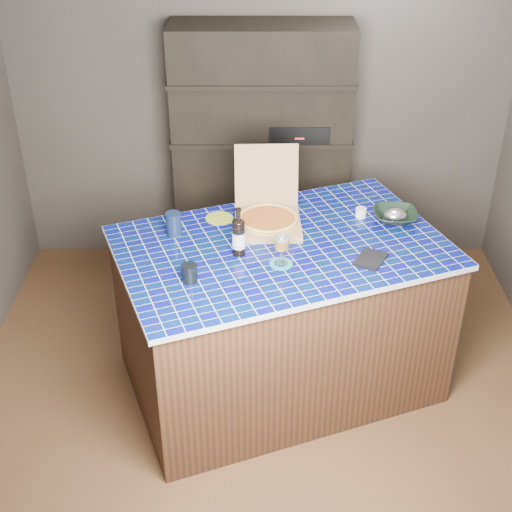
{
  "coord_description": "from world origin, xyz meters",
  "views": [
    {
      "loc": [
        -0.03,
        -3.06,
        2.92
      ],
      "look_at": [
        -0.04,
        0.0,
        1.02
      ],
      "focal_mm": 50.0,
      "sensor_mm": 36.0,
      "label": 1
    }
  ],
  "objects_px": {
    "pizza_box": "(268,217)",
    "mead_bottle": "(239,236)",
    "kitchen_island": "(280,316)",
    "dvd_case": "(371,259)",
    "wine_glass": "(281,243)",
    "bowl": "(395,216)"
  },
  "relations": [
    {
      "from": "pizza_box",
      "to": "mead_bottle",
      "type": "relative_size",
      "value": 1.67
    },
    {
      "from": "kitchen_island",
      "to": "pizza_box",
      "type": "bearing_deg",
      "value": 88.0
    },
    {
      "from": "kitchen_island",
      "to": "mead_bottle",
      "type": "distance_m",
      "value": 0.63
    },
    {
      "from": "mead_bottle",
      "to": "dvd_case",
      "type": "relative_size",
      "value": 1.47
    },
    {
      "from": "pizza_box",
      "to": "wine_glass",
      "type": "distance_m",
      "value": 0.42
    },
    {
      "from": "mead_bottle",
      "to": "bowl",
      "type": "xyz_separation_m",
      "value": [
        0.88,
        0.36,
        -0.08
      ]
    },
    {
      "from": "dvd_case",
      "to": "kitchen_island",
      "type": "bearing_deg",
      "value": -170.65
    },
    {
      "from": "pizza_box",
      "to": "wine_glass",
      "type": "xyz_separation_m",
      "value": [
        0.06,
        -0.41,
        0.07
      ]
    },
    {
      "from": "pizza_box",
      "to": "dvd_case",
      "type": "xyz_separation_m",
      "value": [
        0.53,
        -0.37,
        -0.05
      ]
    },
    {
      "from": "pizza_box",
      "to": "wine_glass",
      "type": "relative_size",
      "value": 2.52
    },
    {
      "from": "bowl",
      "to": "kitchen_island",
      "type": "bearing_deg",
      "value": -157.51
    },
    {
      "from": "kitchen_island",
      "to": "pizza_box",
      "type": "height_order",
      "value": "pizza_box"
    },
    {
      "from": "mead_bottle",
      "to": "dvd_case",
      "type": "bearing_deg",
      "value": -5.43
    },
    {
      "from": "bowl",
      "to": "pizza_box",
      "type": "bearing_deg",
      "value": -175.6
    },
    {
      "from": "mead_bottle",
      "to": "kitchen_island",
      "type": "bearing_deg",
      "value": 21.93
    },
    {
      "from": "wine_glass",
      "to": "dvd_case",
      "type": "height_order",
      "value": "wine_glass"
    },
    {
      "from": "mead_bottle",
      "to": "wine_glass",
      "type": "bearing_deg",
      "value": -25.08
    },
    {
      "from": "kitchen_island",
      "to": "bowl",
      "type": "xyz_separation_m",
      "value": [
        0.65,
        0.27,
        0.51
      ]
    },
    {
      "from": "wine_glass",
      "to": "dvd_case",
      "type": "bearing_deg",
      "value": 4.58
    },
    {
      "from": "bowl",
      "to": "wine_glass",
      "type": "bearing_deg",
      "value": -144.94
    },
    {
      "from": "pizza_box",
      "to": "wine_glass",
      "type": "height_order",
      "value": "pizza_box"
    },
    {
      "from": "mead_bottle",
      "to": "bowl",
      "type": "height_order",
      "value": "mead_bottle"
    }
  ]
}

